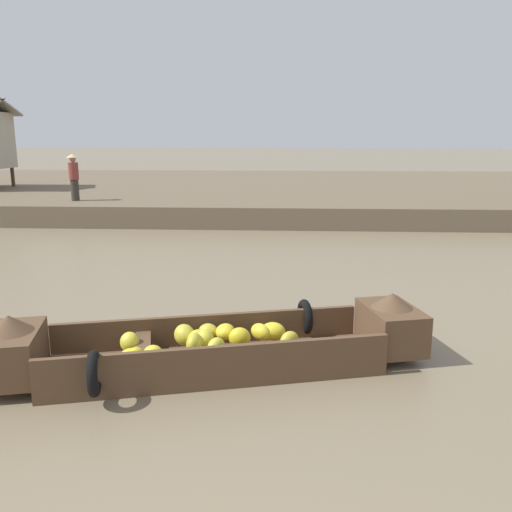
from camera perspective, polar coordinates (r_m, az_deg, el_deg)
ground_plane at (r=10.98m, az=-0.55°, el=-2.73°), size 300.00×300.00×0.00m
riverbank_strip at (r=26.86m, az=1.73°, el=7.18°), size 160.00×20.00×0.72m
banana_boat at (r=6.85m, az=-4.78°, el=-9.68°), size 5.57×2.56×0.88m
vendor_person at (r=19.96m, az=-19.12°, el=8.33°), size 0.44×0.44×1.66m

